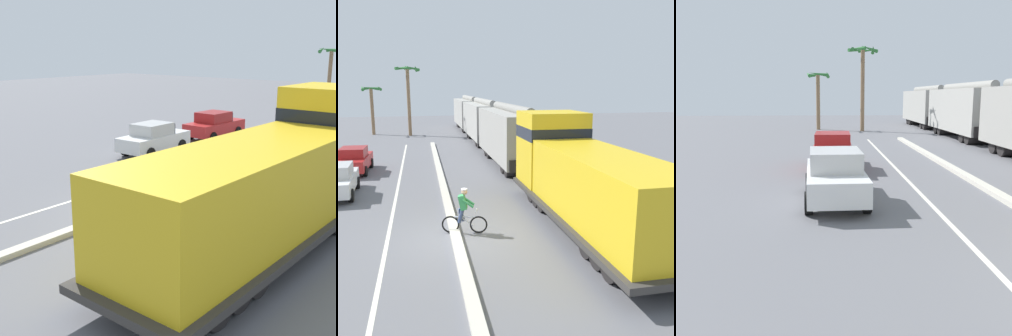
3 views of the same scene
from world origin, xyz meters
TOP-DOWN VIEW (x-y plane):
  - ground_plane at (0.00, 0.00)m, footprint 120.00×120.00m
  - median_curb at (0.00, 6.00)m, footprint 0.36×36.00m
  - lane_stripe at (-2.40, 6.00)m, footprint 0.14×36.00m
  - locomotive at (5.03, 0.66)m, footprint 3.10×11.61m
  - hopper_car_lead at (5.03, 12.81)m, footprint 2.90×10.60m
  - hopper_car_middle at (5.03, 24.41)m, footprint 2.90×10.60m
  - hopper_car_trailing at (5.03, 36.01)m, footprint 2.90×10.60m
  - parked_car_red at (-5.23, 12.37)m, footprint 1.92×4.24m
  - cyclist at (0.36, 0.43)m, footprint 1.68×0.57m
  - palm_tree_near at (-2.16, 31.10)m, footprint 2.72×2.78m
  - palm_tree_far at (-6.18, 32.81)m, footprint 2.34×2.24m

SIDE VIEW (x-z plane):
  - ground_plane at x=0.00m, z-range 0.00..0.00m
  - lane_stripe at x=-2.40m, z-range 0.00..0.01m
  - median_curb at x=0.00m, z-range 0.00..0.16m
  - parked_car_red at x=-5.23m, z-range 0.01..1.63m
  - cyclist at x=0.36m, z-range -0.04..1.67m
  - locomotive at x=5.03m, z-range -0.30..3.90m
  - hopper_car_lead at x=5.03m, z-range -0.01..4.17m
  - hopper_car_middle at x=5.03m, z-range -0.01..4.17m
  - hopper_car_trailing at x=5.03m, z-range -0.01..4.17m
  - palm_tree_far at x=-6.18m, z-range 1.18..6.67m
  - palm_tree_near at x=-2.16m, z-range 1.78..9.36m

